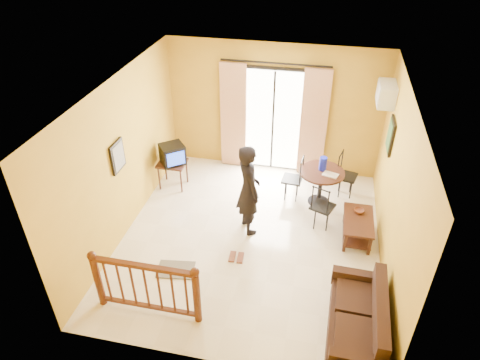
% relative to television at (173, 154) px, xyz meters
% --- Properties ---
extents(ground, '(5.00, 5.00, 0.00)m').
position_rel_television_xyz_m(ground, '(1.87, -1.30, -0.77)').
color(ground, beige).
rests_on(ground, ground).
extents(room_shell, '(5.00, 5.00, 5.00)m').
position_rel_television_xyz_m(room_shell, '(1.87, -1.30, 0.93)').
color(room_shell, white).
rests_on(room_shell, ground).
extents(balcony_door, '(2.25, 0.14, 2.46)m').
position_rel_television_xyz_m(balcony_door, '(1.87, 1.13, 0.41)').
color(balcony_door, black).
rests_on(balcony_door, ground).
extents(tv_table, '(0.57, 0.47, 0.57)m').
position_rel_television_xyz_m(tv_table, '(-0.03, 0.00, -0.28)').
color(tv_table, black).
rests_on(tv_table, ground).
extents(television, '(0.61, 0.60, 0.41)m').
position_rel_television_xyz_m(television, '(0.00, 0.00, 0.00)').
color(television, black).
rests_on(television, tv_table).
extents(picture_left, '(0.05, 0.42, 0.52)m').
position_rel_television_xyz_m(picture_left, '(-0.35, -1.50, 0.78)').
color(picture_left, black).
rests_on(picture_left, room_shell).
extents(dining_table, '(0.87, 0.87, 0.73)m').
position_rel_television_xyz_m(dining_table, '(3.00, 0.06, -0.20)').
color(dining_table, black).
rests_on(dining_table, ground).
extents(water_jug, '(0.14, 0.14, 0.27)m').
position_rel_television_xyz_m(water_jug, '(3.00, 0.12, 0.09)').
color(water_jug, '#131CBA').
rests_on(water_jug, dining_table).
extents(serving_tray, '(0.32, 0.26, 0.02)m').
position_rel_television_xyz_m(serving_tray, '(3.16, -0.04, -0.04)').
color(serving_tray, beige).
rests_on(serving_tray, dining_table).
extents(dining_chairs, '(1.52, 1.61, 0.95)m').
position_rel_television_xyz_m(dining_chairs, '(3.00, -0.06, -0.77)').
color(dining_chairs, black).
rests_on(dining_chairs, ground).
extents(air_conditioner, '(0.31, 0.60, 0.40)m').
position_rel_television_xyz_m(air_conditioner, '(3.96, 0.65, 1.38)').
color(air_conditioner, white).
rests_on(air_conditioner, room_shell).
extents(botanical_print, '(0.05, 0.50, 0.60)m').
position_rel_television_xyz_m(botanical_print, '(4.08, 0.00, 0.88)').
color(botanical_print, black).
rests_on(botanical_print, room_shell).
extents(coffee_table, '(0.52, 0.93, 0.41)m').
position_rel_television_xyz_m(coffee_table, '(3.72, -0.87, -0.50)').
color(coffee_table, black).
rests_on(coffee_table, ground).
extents(bowl, '(0.21, 0.21, 0.06)m').
position_rel_television_xyz_m(bowl, '(3.72, -0.67, -0.33)').
color(bowl, brown).
rests_on(bowl, coffee_table).
extents(sofa, '(0.76, 1.58, 0.75)m').
position_rel_television_xyz_m(sofa, '(3.72, -2.98, -0.50)').
color(sofa, black).
rests_on(sofa, ground).
extents(standing_person, '(0.68, 0.75, 1.73)m').
position_rel_television_xyz_m(standing_person, '(1.77, -1.03, 0.09)').
color(standing_person, black).
rests_on(standing_person, ground).
extents(stair_balustrade, '(1.63, 0.13, 1.04)m').
position_rel_television_xyz_m(stair_balustrade, '(0.72, -3.20, -0.21)').
color(stair_balustrade, '#471E0F').
rests_on(stair_balustrade, ground).
extents(doormat, '(0.65, 0.48, 0.02)m').
position_rel_television_xyz_m(doormat, '(0.82, -2.33, -0.76)').
color(doormat, '#5B5549').
rests_on(doormat, ground).
extents(sandals, '(0.26, 0.26, 0.03)m').
position_rel_television_xyz_m(sandals, '(1.73, -1.84, -0.76)').
color(sandals, brown).
rests_on(sandals, ground).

